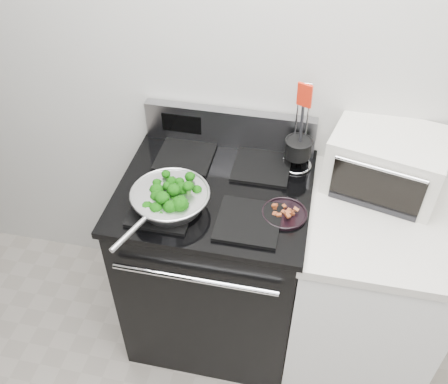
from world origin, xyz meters
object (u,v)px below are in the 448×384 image
(skillet, at_px, (170,199))
(utensil_holder, at_px, (298,153))
(bacon_plate, at_px, (285,211))
(gas_range, at_px, (216,260))
(toaster_oven, at_px, (386,161))

(skillet, distance_m, utensil_holder, 0.58)
(skillet, relative_size, bacon_plate, 2.68)
(utensil_holder, bearing_deg, gas_range, -124.55)
(gas_range, xyz_separation_m, bacon_plate, (0.30, -0.10, 0.48))
(skillet, xyz_separation_m, bacon_plate, (0.44, 0.05, -0.03))
(skillet, distance_m, toaster_oven, 0.89)
(skillet, bearing_deg, gas_range, 67.80)
(gas_range, relative_size, utensil_holder, 2.78)
(toaster_oven, bearing_deg, utensil_holder, -168.54)
(utensil_holder, bearing_deg, bacon_plate, -70.87)
(gas_range, xyz_separation_m, skillet, (-0.14, -0.16, 0.51))
(utensil_holder, bearing_deg, toaster_oven, 19.44)
(bacon_plate, bearing_deg, toaster_oven, 38.36)
(bacon_plate, height_order, toaster_oven, toaster_oven)
(bacon_plate, distance_m, utensil_holder, 0.31)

